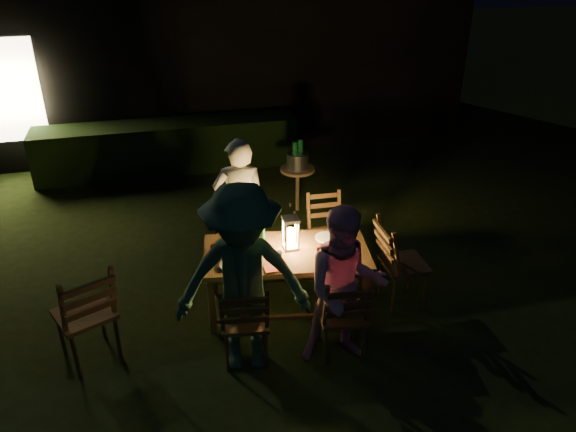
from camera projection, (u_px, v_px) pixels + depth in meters
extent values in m
plane|color=black|center=(238.00, 291.00, 6.27)|extent=(40.00, 40.00, 0.00)
cube|color=black|center=(181.00, 42.00, 10.85)|extent=(10.00, 4.00, 3.20)
cube|color=#FFE5B2|center=(10.00, 91.00, 8.66)|extent=(0.90, 0.06, 1.60)
cube|color=black|center=(169.00, 146.00, 9.19)|extent=(4.20, 0.70, 0.80)
cube|color=#432B16|center=(286.00, 253.00, 5.71)|extent=(1.78, 1.08, 0.05)
cube|color=#432B16|center=(212.00, 307.00, 5.51)|extent=(0.06, 0.06, 0.62)
cube|color=#432B16|center=(214.00, 269.00, 6.12)|extent=(0.06, 0.06, 0.62)
cube|color=#432B16|center=(365.00, 298.00, 5.64)|extent=(0.06, 0.06, 0.62)
cube|color=#432B16|center=(352.00, 262.00, 6.24)|extent=(0.06, 0.06, 0.62)
cube|color=#432B16|center=(245.00, 320.00, 5.12)|extent=(0.48, 0.46, 0.04)
cube|color=#432B16|center=(244.00, 308.00, 4.83)|extent=(0.44, 0.20, 0.50)
cube|color=#432B16|center=(342.00, 314.00, 5.19)|extent=(0.48, 0.46, 0.04)
cube|color=#432B16|center=(348.00, 302.00, 4.90)|extent=(0.45, 0.19, 0.51)
cube|color=#432B16|center=(242.00, 241.00, 6.46)|extent=(0.41, 0.39, 0.04)
cube|color=#432B16|center=(239.00, 215.00, 6.49)|extent=(0.40, 0.14, 0.47)
cube|color=#432B16|center=(327.00, 236.00, 6.53)|extent=(0.42, 0.41, 0.04)
cube|color=#432B16|center=(324.00, 209.00, 6.56)|extent=(0.42, 0.15, 0.48)
cube|color=#432B16|center=(404.00, 264.00, 5.91)|extent=(0.44, 0.46, 0.04)
cube|color=#432B16|center=(389.00, 242.00, 5.73)|extent=(0.16, 0.46, 0.53)
cube|color=#432B16|center=(85.00, 314.00, 5.10)|extent=(0.63, 0.62, 0.04)
cube|color=#432B16|center=(88.00, 297.00, 4.82)|extent=(0.51, 0.35, 0.57)
imported|color=beige|center=(240.00, 207.00, 6.33)|extent=(0.64, 0.47, 1.62)
imported|color=#D592B4|center=(345.00, 288.00, 4.97)|extent=(0.84, 0.70, 1.57)
imported|color=#2F5E42|center=(243.00, 281.00, 4.84)|extent=(1.27, 0.85, 1.83)
cube|color=white|center=(291.00, 247.00, 5.74)|extent=(0.15, 0.15, 0.03)
cube|color=white|center=(291.00, 219.00, 5.59)|extent=(0.16, 0.16, 0.03)
cylinder|color=#FF9E3F|center=(291.00, 237.00, 5.68)|extent=(0.09, 0.09, 0.18)
cylinder|color=white|center=(232.00, 242.00, 5.84)|extent=(0.25, 0.25, 0.01)
cylinder|color=white|center=(232.00, 265.00, 5.45)|extent=(0.25, 0.25, 0.01)
cylinder|color=white|center=(327.00, 237.00, 5.92)|extent=(0.25, 0.25, 0.01)
cylinder|color=white|center=(334.00, 260.00, 5.54)|extent=(0.25, 0.25, 0.01)
cylinder|color=#0F471E|center=(261.00, 240.00, 5.61)|extent=(0.07, 0.07, 0.28)
cube|color=red|center=(274.00, 268.00, 5.40)|extent=(0.18, 0.14, 0.01)
cube|color=red|center=(345.00, 264.00, 5.47)|extent=(0.18, 0.14, 0.01)
cube|color=black|center=(225.00, 270.00, 5.38)|extent=(0.14, 0.07, 0.01)
cylinder|color=brown|center=(298.00, 169.00, 7.75)|extent=(0.48, 0.48, 0.04)
cylinder|color=brown|center=(297.00, 190.00, 7.90)|extent=(0.06, 0.06, 0.63)
cylinder|color=#A5A8AD|center=(298.00, 161.00, 7.69)|extent=(0.30, 0.30, 0.22)
cylinder|color=#0F471E|center=(295.00, 159.00, 7.62)|extent=(0.07, 0.07, 0.32)
cylinder|color=#0F471E|center=(300.00, 156.00, 7.71)|extent=(0.07, 0.07, 0.32)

